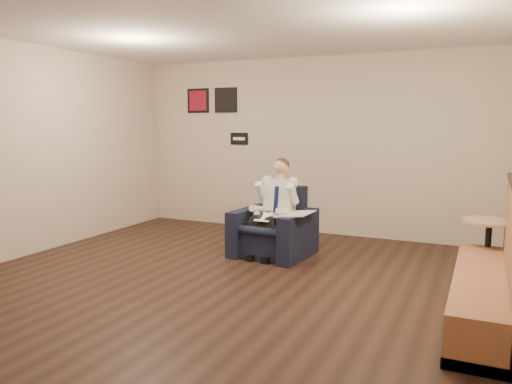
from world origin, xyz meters
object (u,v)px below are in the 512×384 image
at_px(coffee_mug, 290,218).
at_px(banquette, 488,253).
at_px(side_table, 273,239).
at_px(cafe_table, 487,251).
at_px(seated_man, 269,211).
at_px(armchair, 273,222).
at_px(smartphone, 283,219).
at_px(green_folder, 270,221).

xyz_separation_m(coffee_mug, banquette, (2.37, -1.26, 0.08)).
distance_m(side_table, cafe_table, 2.59).
bearing_deg(seated_man, coffee_mug, 40.58).
bearing_deg(armchair, banquette, -19.81).
height_order(seated_man, smartphone, seated_man).
relative_size(seated_man, smartphone, 8.42).
bearing_deg(banquette, cafe_table, 89.49).
bearing_deg(armchair, side_table, -63.08).
relative_size(side_table, banquette, 0.24).
distance_m(coffee_mug, cafe_table, 2.39).
bearing_deg(cafe_table, smartphone, 175.58).
distance_m(seated_man, green_folder, 0.15).
bearing_deg(side_table, seated_man, -110.49).
xyz_separation_m(armchair, seated_man, (-0.01, -0.12, 0.17)).
bearing_deg(seated_man, side_table, 74.70).
bearing_deg(smartphone, coffee_mug, -7.10).
xyz_separation_m(green_folder, cafe_table, (2.62, -0.02, -0.12)).
height_order(seated_man, green_folder, seated_man).
height_order(side_table, coffee_mug, coffee_mug).
distance_m(side_table, coffee_mug, 0.37).
relative_size(coffee_mug, banquette, 0.04).
distance_m(banquette, cafe_table, 1.16).
distance_m(coffee_mug, smartphone, 0.15).
height_order(armchair, side_table, armchair).
relative_size(seated_man, banquette, 0.52).
bearing_deg(smartphone, cafe_table, 15.19).
bearing_deg(side_table, green_folder, -155.92).
bearing_deg(banquette, smartphone, 152.08).
bearing_deg(smartphone, seated_man, -95.34).
bearing_deg(banquette, coffee_mug, 152.02).
bearing_deg(armchair, seated_man, -90.00).
distance_m(seated_man, side_table, 0.39).
bearing_deg(banquette, side_table, 155.64).
xyz_separation_m(side_table, smartphone, (0.08, 0.16, 0.24)).
bearing_deg(smartphone, green_folder, -103.96).
bearing_deg(coffee_mug, seated_man, -144.61).
distance_m(side_table, banquette, 2.86).
relative_size(side_table, cafe_table, 0.82).
xyz_separation_m(armchair, cafe_table, (2.61, -0.08, -0.10)).
bearing_deg(seated_man, banquette, -17.56).
relative_size(seated_man, side_table, 2.14).
height_order(smartphone, cafe_table, cafe_table).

